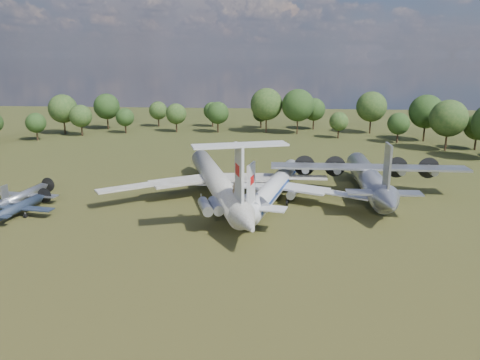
# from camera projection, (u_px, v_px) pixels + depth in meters

# --- Properties ---
(ground) EXTENTS (300.00, 300.00, 0.00)m
(ground) POSITION_uv_depth(u_px,v_px,m) (179.00, 206.00, 79.17)
(ground) COLOR #223B13
(ground) RESTS_ON ground
(il62_airliner) EXTENTS (54.98, 62.91, 5.20)m
(il62_airliner) POSITION_uv_depth(u_px,v_px,m) (217.00, 185.00, 81.87)
(il62_airliner) COLOR silver
(il62_airliner) RESTS_ON ground
(tu104_jet) EXTENTS (40.63, 48.88, 4.30)m
(tu104_jet) POSITION_uv_depth(u_px,v_px,m) (274.00, 190.00, 80.38)
(tu104_jet) COLOR silver
(tu104_jet) RESTS_ON ground
(an12_transport) EXTENTS (35.34, 39.47, 5.18)m
(an12_transport) POSITION_uv_depth(u_px,v_px,m) (369.00, 182.00, 84.31)
(an12_transport) COLOR #9C9EA3
(an12_transport) RESTS_ON ground
(small_prop_west) EXTENTS (13.23, 16.65, 2.23)m
(small_prop_west) POSITION_uv_depth(u_px,v_px,m) (18.00, 210.00, 73.58)
(small_prop_west) COLOR black
(small_prop_west) RESTS_ON ground
(small_prop_northwest) EXTENTS (12.86, 16.43, 2.23)m
(small_prop_northwest) POSITION_uv_depth(u_px,v_px,m) (25.00, 197.00, 80.34)
(small_prop_northwest) COLOR #96989D
(small_prop_northwest) RESTS_ON ground
(person_on_il62) EXTENTS (0.72, 0.54, 1.77)m
(person_on_il62) POSITION_uv_depth(u_px,v_px,m) (234.00, 189.00, 67.27)
(person_on_il62) COLOR olive
(person_on_il62) RESTS_ON il62_airliner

